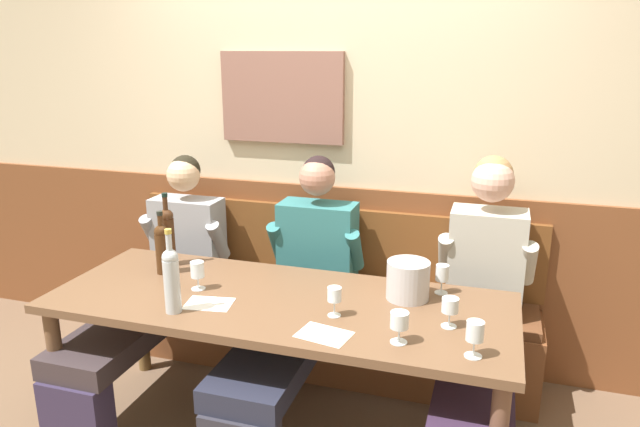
# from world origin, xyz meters

# --- Properties ---
(room_wall_back) EXTENTS (6.80, 0.12, 2.80)m
(room_wall_back) POSITION_xyz_m (-0.00, 1.09, 1.40)
(room_wall_back) COLOR beige
(room_wall_back) RESTS_ON ground
(wood_wainscot_panel) EXTENTS (6.80, 0.03, 1.06)m
(wood_wainscot_panel) POSITION_xyz_m (0.00, 1.04, 0.53)
(wood_wainscot_panel) COLOR brown
(wood_wainscot_panel) RESTS_ON ground
(wall_bench) EXTENTS (2.44, 0.42, 0.94)m
(wall_bench) POSITION_xyz_m (0.00, 0.83, 0.28)
(wall_bench) COLOR brown
(wall_bench) RESTS_ON ground
(dining_table) EXTENTS (2.14, 0.81, 0.73)m
(dining_table) POSITION_xyz_m (0.00, 0.13, 0.65)
(dining_table) COLOR brown
(dining_table) RESTS_ON ground
(person_center_left_seat) EXTENTS (0.53, 1.26, 1.24)m
(person_center_left_seat) POSITION_xyz_m (-0.85, 0.44, 0.59)
(person_center_left_seat) COLOR #2F2640
(person_center_left_seat) RESTS_ON ground
(person_center_right_seat) EXTENTS (0.53, 1.26, 1.28)m
(person_center_right_seat) POSITION_xyz_m (-0.02, 0.46, 0.61)
(person_center_right_seat) COLOR #2C2B35
(person_center_right_seat) RESTS_ON ground
(person_right_seat) EXTENTS (0.49, 1.27, 1.33)m
(person_right_seat) POSITION_xyz_m (0.90, 0.49, 0.66)
(person_right_seat) COLOR #332F3B
(person_right_seat) RESTS_ON ground
(ice_bucket) EXTENTS (0.20, 0.20, 0.18)m
(ice_bucket) POSITION_xyz_m (0.57, 0.32, 0.82)
(ice_bucket) COLOR #B9B5B9
(ice_bucket) RESTS_ON dining_table
(wine_bottle_clear_water) EXTENTS (0.07, 0.07, 0.39)m
(wine_bottle_clear_water) POSITION_xyz_m (-0.72, 0.37, 0.90)
(wine_bottle_clear_water) COLOR #422615
(wine_bottle_clear_water) RESTS_ON dining_table
(wine_bottle_green_tall) EXTENTS (0.07, 0.07, 0.38)m
(wine_bottle_green_tall) POSITION_xyz_m (-0.39, -0.13, 0.89)
(wine_bottle_green_tall) COLOR silver
(wine_bottle_green_tall) RESTS_ON dining_table
(wine_bottle_amber_mid) EXTENTS (0.07, 0.07, 0.33)m
(wine_bottle_amber_mid) POSITION_xyz_m (-0.68, 0.26, 0.87)
(wine_bottle_amber_mid) COLOR #432612
(wine_bottle_amber_mid) RESTS_ON dining_table
(wine_glass_left_end) EXTENTS (0.06, 0.06, 0.14)m
(wine_glass_left_end) POSITION_xyz_m (0.71, 0.42, 0.83)
(wine_glass_left_end) COLOR silver
(wine_glass_left_end) RESTS_ON dining_table
(wine_glass_mid_left) EXTENTS (0.07, 0.07, 0.13)m
(wine_glass_mid_left) POSITION_xyz_m (0.60, -0.12, 0.82)
(wine_glass_mid_left) COLOR silver
(wine_glass_mid_left) RESTS_ON dining_table
(wine_glass_right_end) EXTENTS (0.06, 0.06, 0.13)m
(wine_glass_right_end) POSITION_xyz_m (0.29, 0.04, 0.82)
(wine_glass_right_end) COLOR silver
(wine_glass_right_end) RESTS_ON dining_table
(wine_glass_by_bottle) EXTENTS (0.07, 0.07, 0.14)m
(wine_glass_by_bottle) POSITION_xyz_m (0.89, -0.14, 0.83)
(wine_glass_by_bottle) COLOR silver
(wine_glass_by_bottle) RESTS_ON dining_table
(wine_glass_near_bucket) EXTENTS (0.07, 0.07, 0.13)m
(wine_glass_near_bucket) POSITION_xyz_m (0.78, 0.08, 0.82)
(wine_glass_near_bucket) COLOR silver
(wine_glass_near_bucket) RESTS_ON dining_table
(wine_glass_center_rear) EXTENTS (0.07, 0.07, 0.14)m
(wine_glass_center_rear) POSITION_xyz_m (-0.41, 0.12, 0.82)
(wine_glass_center_rear) COLOR silver
(wine_glass_center_rear) RESTS_ON dining_table
(tasting_sheet_left_guest) EXTENTS (0.23, 0.18, 0.00)m
(tasting_sheet_left_guest) POSITION_xyz_m (-0.28, -0.01, 0.73)
(tasting_sheet_left_guest) COLOR white
(tasting_sheet_left_guest) RESTS_ON dining_table
(tasting_sheet_right_guest) EXTENTS (0.23, 0.19, 0.00)m
(tasting_sheet_right_guest) POSITION_xyz_m (0.30, -0.14, 0.73)
(tasting_sheet_right_guest) COLOR white
(tasting_sheet_right_guest) RESTS_ON dining_table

